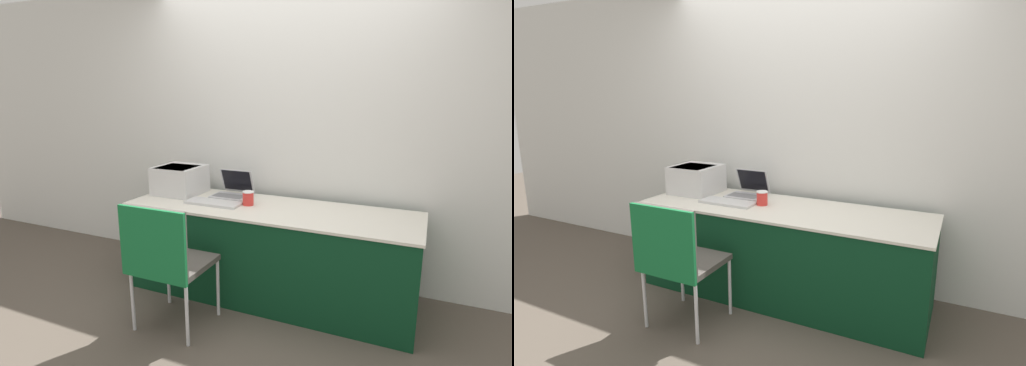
{
  "view_description": "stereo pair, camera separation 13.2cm",
  "coord_description": "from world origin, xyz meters",
  "views": [
    {
      "loc": [
        1.13,
        -2.45,
        1.62
      ],
      "look_at": [
        -0.13,
        0.39,
        0.92
      ],
      "focal_mm": 28.0,
      "sensor_mm": 36.0,
      "label": 1
    },
    {
      "loc": [
        1.25,
        -2.39,
        1.62
      ],
      "look_at": [
        -0.13,
        0.39,
        0.92
      ],
      "focal_mm": 28.0,
      "sensor_mm": 36.0,
      "label": 2
    }
  ],
  "objects": [
    {
      "name": "external_keyboard",
      "position": [
        -0.45,
        0.27,
        0.75
      ],
      "size": [
        0.46,
        0.18,
        0.02
      ],
      "color": "silver",
      "rests_on": "table"
    },
    {
      "name": "table",
      "position": [
        0.0,
        0.36,
        0.37
      ],
      "size": [
        2.3,
        0.73,
        0.74
      ],
      "color": "#0C381E",
      "rests_on": "ground_plane"
    },
    {
      "name": "laptop_left",
      "position": [
        -0.43,
        0.56,
        0.79
      ],
      "size": [
        0.3,
        0.31,
        0.22
      ],
      "color": "#B7B7BC",
      "rests_on": "table"
    },
    {
      "name": "ground_plane",
      "position": [
        0.0,
        0.0,
        0.0
      ],
      "size": [
        14.0,
        14.0,
        0.0
      ],
      "primitive_type": "plane",
      "color": "brown"
    },
    {
      "name": "printer",
      "position": [
        -0.9,
        0.46,
        0.87
      ],
      "size": [
        0.39,
        0.39,
        0.25
      ],
      "color": "silver",
      "rests_on": "table"
    },
    {
      "name": "chair",
      "position": [
        -0.44,
        -0.42,
        0.58
      ],
      "size": [
        0.5,
        0.47,
        0.92
      ],
      "color": "#4C4742",
      "rests_on": "ground_plane"
    },
    {
      "name": "wall_back",
      "position": [
        0.0,
        0.83,
        1.3
      ],
      "size": [
        8.0,
        0.05,
        2.6
      ],
      "color": "silver",
      "rests_on": "ground_plane"
    },
    {
      "name": "coffee_cup",
      "position": [
        -0.18,
        0.36,
        0.8
      ],
      "size": [
        0.09,
        0.09,
        0.11
      ],
      "color": "red",
      "rests_on": "table"
    }
  ]
}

